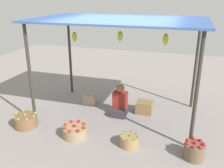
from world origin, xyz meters
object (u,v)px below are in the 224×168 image
object	(u,v)px
basket_green_chilies	(129,141)
vendor_person	(120,103)
basket_red_tomatoes	(75,131)
basket_red_apples	(194,151)
wooden_crate_near_vendor	(91,99)
basket_limes	(26,121)
wooden_crate_stacked_rear	(144,107)

from	to	relation	value
basket_green_chilies	vendor_person	bearing A→B (deg)	113.63
vendor_person	basket_red_tomatoes	distance (m)	1.39
basket_red_apples	wooden_crate_near_vendor	distance (m)	3.10
basket_limes	basket_red_apples	bearing A→B (deg)	-1.09
vendor_person	basket_limes	world-z (taller)	vendor_person
vendor_person	wooden_crate_near_vendor	xyz separation A→B (m)	(-0.91, 0.36, -0.16)
basket_green_chilies	wooden_crate_stacked_rear	xyz separation A→B (m)	(0.02, 1.49, 0.03)
vendor_person	wooden_crate_near_vendor	distance (m)	1.00
wooden_crate_near_vendor	basket_limes	bearing A→B (deg)	-120.76
wooden_crate_stacked_rear	basket_limes	bearing A→B (deg)	-148.83
basket_red_tomatoes	basket_green_chilies	bearing A→B (deg)	0.31
basket_green_chilies	wooden_crate_near_vendor	bearing A→B (deg)	132.43
basket_red_tomatoes	wooden_crate_near_vendor	distance (m)	1.62
basket_green_chilies	basket_red_apples	xyz separation A→B (m)	(1.19, -0.03, 0.05)
basket_red_tomatoes	basket_red_apples	world-z (taller)	basket_red_apples
vendor_person	basket_limes	xyz separation A→B (m)	(-1.84, -1.19, -0.16)
basket_red_tomatoes	wooden_crate_stacked_rear	bearing A→B (deg)	51.89
vendor_person	basket_red_tomatoes	xyz separation A→B (m)	(-0.61, -1.23, -0.18)
basket_limes	basket_red_apples	size ratio (longest dim) A/B	1.38
wooden_crate_stacked_rear	basket_green_chilies	bearing A→B (deg)	-90.82
vendor_person	basket_red_apples	bearing A→B (deg)	-35.98
wooden_crate_near_vendor	basket_red_apples	bearing A→B (deg)	-31.45
basket_limes	basket_green_chilies	size ratio (longest dim) A/B	1.37
basket_red_tomatoes	basket_limes	bearing A→B (deg)	177.86
basket_red_tomatoes	wooden_crate_near_vendor	world-z (taller)	basket_red_tomatoes
basket_limes	basket_green_chilies	world-z (taller)	basket_limes
basket_limes	wooden_crate_stacked_rear	size ratio (longest dim) A/B	1.30
wooden_crate_near_vendor	wooden_crate_stacked_rear	size ratio (longest dim) A/B	0.85
basket_red_apples	wooden_crate_stacked_rear	distance (m)	1.91
basket_red_apples	wooden_crate_stacked_rear	world-z (taller)	basket_red_apples
basket_red_apples	wooden_crate_stacked_rear	xyz separation A→B (m)	(-1.17, 1.52, -0.01)
basket_green_chilies	wooden_crate_near_vendor	world-z (taller)	wooden_crate_near_vendor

